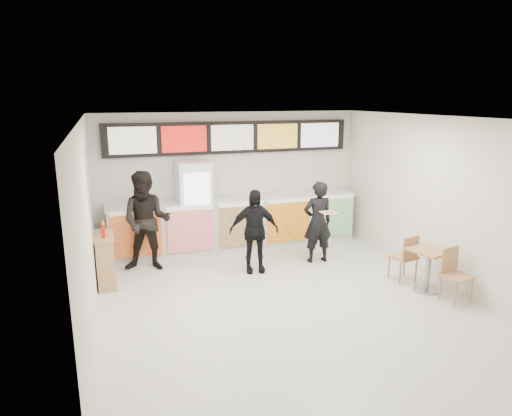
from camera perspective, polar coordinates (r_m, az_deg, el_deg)
name	(u,v)px	position (r m, az deg, el deg)	size (l,w,h in m)	color
floor	(290,305)	(7.66, 4.30, -11.97)	(7.00, 7.00, 0.00)	beige
ceiling	(294,119)	(6.91, 4.75, 11.06)	(7.00, 7.00, 0.00)	white
wall_back	(231,179)	(10.37, -3.12, 3.61)	(6.00, 6.00, 0.00)	silver
wall_left	(88,235)	(6.60, -20.24, -3.13)	(7.00, 7.00, 0.00)	silver
wall_right	(448,203)	(8.74, 22.91, 0.63)	(7.00, 7.00, 0.00)	silver
service_counter	(237,223)	(10.20, -2.43, -1.91)	(5.56, 0.77, 1.14)	silver
menu_board	(232,137)	(10.16, -3.05, 8.81)	(5.50, 0.14, 0.70)	black
drinks_fridge	(195,208)	(9.89, -7.68, 0.06)	(0.70, 0.67, 2.00)	white
mirror_panel	(90,184)	(8.93, -20.03, 2.78)	(0.01, 2.00, 1.50)	#B2B7BF
customer_main	(318,222)	(9.35, 7.71, -1.74)	(0.61, 0.40, 1.68)	black
customer_left	(147,221)	(9.05, -13.52, -1.64)	(0.95, 0.74, 1.96)	black
customer_mid	(254,231)	(8.75, -0.25, -2.89)	(0.95, 0.40, 1.63)	black
pizza_slice	(329,212)	(8.89, 9.06, -0.51)	(0.36, 0.36, 0.02)	beige
cafe_table	(429,262)	(8.52, 20.79, -6.35)	(0.76, 1.59, 0.90)	tan
condiment_ledge	(106,259)	(8.67, -18.29, -6.10)	(0.34, 0.84, 1.12)	tan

